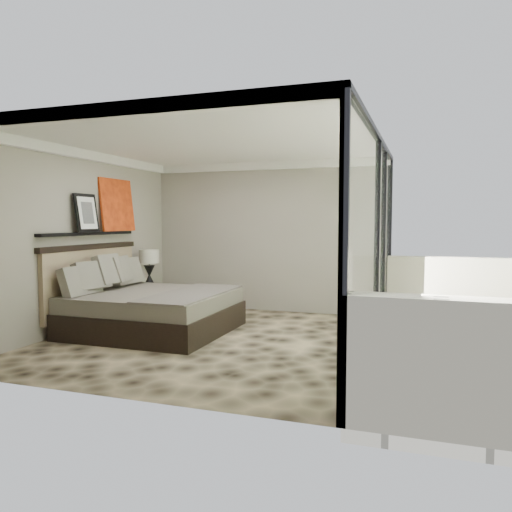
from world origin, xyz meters
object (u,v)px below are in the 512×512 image
(lounger, at_px, (428,345))
(table_lamp, at_px, (149,263))
(ottoman, at_px, (493,323))
(bed, at_px, (147,307))
(nightstand, at_px, (151,298))

(lounger, bearing_deg, table_lamp, 159.40)
(table_lamp, distance_m, ottoman, 5.78)
(bed, relative_size, nightstand, 4.18)
(nightstand, bearing_deg, ottoman, -18.69)
(nightstand, xyz_separation_m, table_lamp, (-0.00, -0.04, 0.67))
(table_lamp, bearing_deg, lounger, -18.00)
(ottoman, bearing_deg, bed, -166.95)
(nightstand, distance_m, ottoman, 5.73)
(table_lamp, xyz_separation_m, ottoman, (5.73, -0.16, -0.71))
(nightstand, height_order, lounger, lounger)
(nightstand, relative_size, table_lamp, 0.83)
(table_lamp, height_order, lounger, table_lamp)
(ottoman, height_order, lounger, lounger)
(table_lamp, bearing_deg, ottoman, -1.57)
(nightstand, xyz_separation_m, ottoman, (5.73, -0.20, -0.04))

